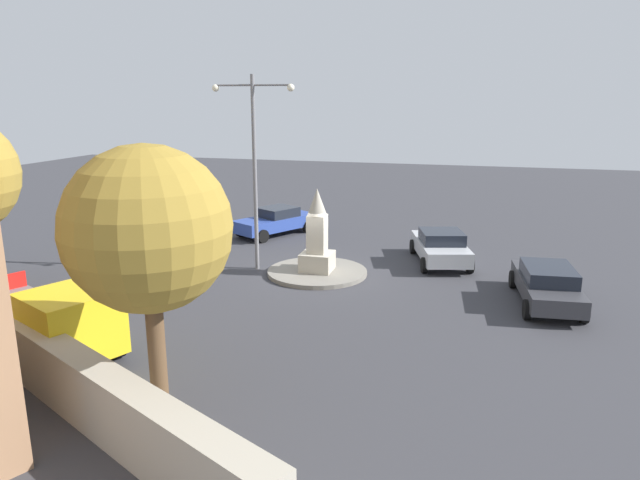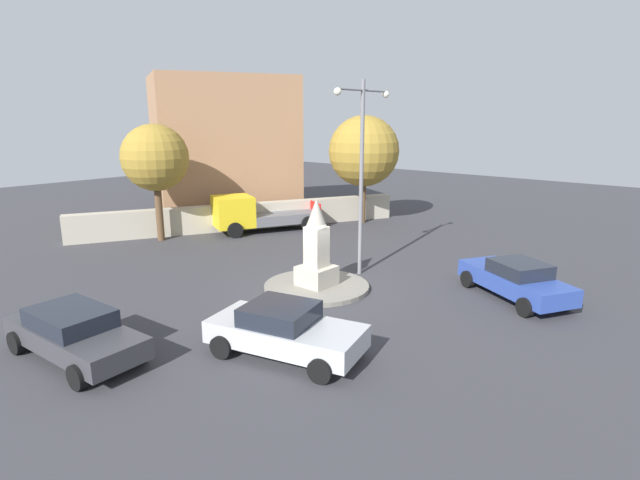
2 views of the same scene
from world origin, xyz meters
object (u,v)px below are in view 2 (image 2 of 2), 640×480
object	(u,v)px
car_silver_near_island	(285,330)
monument	(317,251)
truck_yellow_approaching	(254,214)
streetlamp	(362,160)
car_blue_waiting	(516,279)
car_dark_grey_far_side	(74,332)
corner_building	(224,148)
tree_near_wall	(155,158)
tree_mid_cluster	(364,151)

from	to	relation	value
car_silver_near_island	monument	bearing A→B (deg)	32.42
monument	truck_yellow_approaching	xyz separation A→B (m)	(4.92, 9.01, -0.48)
streetlamp	car_blue_waiting	bearing A→B (deg)	-77.58
car_blue_waiting	truck_yellow_approaching	world-z (taller)	truck_yellow_approaching
car_dark_grey_far_side	streetlamp	bearing A→B (deg)	-6.76
truck_yellow_approaching	corner_building	size ratio (longest dim) A/B	0.71
monument	tree_near_wall	world-z (taller)	tree_near_wall
tree_near_wall	tree_mid_cluster	bearing A→B (deg)	-26.55
car_silver_near_island	truck_yellow_approaching	size ratio (longest dim) A/B	0.73
car_silver_near_island	tree_near_wall	xyz separation A→B (m)	(4.93, 14.10, 3.53)
streetlamp	truck_yellow_approaching	bearing A→B (deg)	75.55
streetlamp	tree_near_wall	world-z (taller)	streetlamp
corner_building	car_silver_near_island	bearing A→B (deg)	-124.35
monument	car_dark_grey_far_side	world-z (taller)	monument
corner_building	tree_near_wall	distance (m)	7.32
car_silver_near_island	tree_mid_cluster	world-z (taller)	tree_mid_cluster
car_silver_near_island	corner_building	world-z (taller)	corner_building
monument	car_blue_waiting	world-z (taller)	monument
monument	car_blue_waiting	size ratio (longest dim) A/B	0.70
truck_yellow_approaching	tree_near_wall	distance (m)	6.03
tree_near_wall	streetlamp	bearing A→B (deg)	-78.83
monument	car_silver_near_island	size ratio (longest dim) A/B	0.72
corner_building	car_dark_grey_far_side	bearing A→B (deg)	-140.08
truck_yellow_approaching	tree_near_wall	xyz separation A→B (m)	(-4.57, 2.18, 3.27)
car_silver_near_island	tree_mid_cluster	distance (m)	18.18
monument	truck_yellow_approaching	bearing A→B (deg)	61.36
car_dark_grey_far_side	truck_yellow_approaching	world-z (taller)	truck_yellow_approaching
car_dark_grey_far_side	tree_near_wall	xyz separation A→B (m)	(8.72, 9.99, 3.54)
streetlamp	car_silver_near_island	xyz separation A→B (m)	(-7.16, -2.82, -3.93)
car_blue_waiting	car_silver_near_island	xyz separation A→B (m)	(-8.45, 3.07, 0.01)
car_blue_waiting	truck_yellow_approaching	bearing A→B (deg)	86.00
streetlamp	tree_near_wall	size ratio (longest dim) A/B	1.28
monument	tree_mid_cluster	distance (m)	12.73
streetlamp	car_blue_waiting	xyz separation A→B (m)	(1.30, -5.89, -3.94)
car_dark_grey_far_side	car_blue_waiting	size ratio (longest dim) A/B	1.00
corner_building	streetlamp	bearing A→B (deg)	-107.50
streetlamp	corner_building	size ratio (longest dim) A/B	0.88
truck_yellow_approaching	corner_building	bearing A→B (deg)	67.32
streetlamp	corner_building	distance (m)	14.90
tree_mid_cluster	truck_yellow_approaching	bearing A→B (deg)	152.69
corner_building	tree_near_wall	world-z (taller)	corner_building
truck_yellow_approaching	car_dark_grey_far_side	bearing A→B (deg)	-149.60
streetlamp	car_dark_grey_far_side	world-z (taller)	streetlamp
streetlamp	car_silver_near_island	size ratio (longest dim) A/B	1.70
monument	car_silver_near_island	distance (m)	5.48
car_dark_grey_far_side	car_blue_waiting	bearing A→B (deg)	-30.41
car_dark_grey_far_side	car_silver_near_island	world-z (taller)	car_silver_near_island
car_blue_waiting	car_silver_near_island	bearing A→B (deg)	160.04
car_dark_grey_far_side	tree_near_wall	world-z (taller)	tree_near_wall
tree_near_wall	tree_mid_cluster	size ratio (longest dim) A/B	0.93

